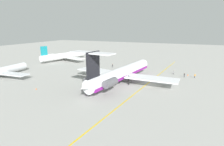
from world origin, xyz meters
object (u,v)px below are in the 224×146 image
object	(u,v)px
main_jetliner	(120,73)
ground_crew_near_tail	(174,72)
airliner_far_left	(0,71)
ground_crew_near_nose	(113,65)
airliner_mid_left	(65,56)
safety_cone_nose	(188,75)
safety_cone_wingtip	(36,89)
ground_crew_portside	(195,75)
ground_crew_starboard	(184,75)

from	to	relation	value
main_jetliner	ground_crew_near_tail	world-z (taller)	main_jetliner
main_jetliner	airliner_far_left	bearing A→B (deg)	111.42
ground_crew_near_nose	ground_crew_near_tail	world-z (taller)	ground_crew_near_nose
airliner_mid_left	safety_cone_nose	xyz separation A→B (m)	(-9.48, -70.26, -2.53)
main_jetliner	safety_cone_wingtip	bearing A→B (deg)	136.16
ground_crew_near_tail	safety_cone_wingtip	size ratio (longest dim) A/B	3.07
main_jetliner	airliner_mid_left	xyz separation A→B (m)	(31.25, 48.56, -0.76)
ground_crew_near_tail	safety_cone_nose	size ratio (longest dim) A/B	3.07
airliner_far_left	ground_crew_portside	xyz separation A→B (m)	(30.35, -71.32, -1.30)
airliner_mid_left	ground_crew_portside	xyz separation A→B (m)	(-12.83, -72.95, -1.69)
ground_crew_near_tail	ground_crew_starboard	world-z (taller)	ground_crew_starboard
airliner_far_left	ground_crew_starboard	bearing A→B (deg)	-70.70
main_jetliner	ground_crew_near_nose	world-z (taller)	main_jetliner
airliner_mid_left	ground_crew_near_tail	size ratio (longest dim) A/B	18.72
airliner_mid_left	ground_crew_starboard	size ratio (longest dim) A/B	17.72
airliner_mid_left	safety_cone_nose	distance (m)	70.94
ground_crew_near_nose	ground_crew_starboard	size ratio (longest dim) A/B	1.02
ground_crew_portside	safety_cone_wingtip	world-z (taller)	ground_crew_portside
ground_crew_near_tail	airliner_far_left	bearing A→B (deg)	141.23
airliner_mid_left	ground_crew_starboard	distance (m)	70.36
ground_crew_near_nose	safety_cone_wingtip	size ratio (longest dim) A/B	3.32
ground_crew_portside	ground_crew_near_tail	bearing A→B (deg)	-137.41
ground_crew_starboard	safety_cone_wingtip	xyz separation A→B (m)	(-35.73, 42.61, -0.85)
airliner_mid_left	ground_crew_near_tail	bearing A→B (deg)	-83.63
ground_crew_starboard	safety_cone_wingtip	world-z (taller)	ground_crew_starboard
ground_crew_portside	ground_crew_starboard	bearing A→B (deg)	-108.78
ground_crew_starboard	safety_cone_nose	distance (m)	4.22
airliner_mid_left	airliner_far_left	bearing A→B (deg)	-162.85
safety_cone_nose	ground_crew_near_nose	bearing A→B (deg)	86.83
safety_cone_nose	safety_cone_wingtip	xyz separation A→B (m)	(-39.68, 43.82, 0.00)
main_jetliner	ground_crew_near_tail	distance (m)	26.88
main_jetliner	safety_cone_wingtip	world-z (taller)	main_jetliner
safety_cone_nose	safety_cone_wingtip	bearing A→B (deg)	132.16
ground_crew_near_tail	main_jetliner	bearing A→B (deg)	166.61
ground_crew_near_tail	safety_cone_wingtip	distance (m)	54.80
airliner_mid_left	ground_crew_near_tail	distance (m)	65.30
airliner_far_left	safety_cone_wingtip	xyz separation A→B (m)	(-5.98, -24.81, -2.14)
airliner_far_left	ground_crew_starboard	xyz separation A→B (m)	(29.75, -67.42, -1.29)
main_jetliner	ground_crew_starboard	bearing A→B (deg)	-41.83
ground_crew_near_nose	main_jetliner	bearing A→B (deg)	168.66
main_jetliner	airliner_far_left	xyz separation A→B (m)	(-11.93, 46.93, -1.16)
ground_crew_near_tail	ground_crew_portside	world-z (taller)	ground_crew_portside
ground_crew_portside	ground_crew_starboard	world-z (taller)	ground_crew_starboard
ground_crew_near_nose	ground_crew_starboard	xyz separation A→B (m)	(-5.90, -34.06, -0.03)
airliner_mid_left	ground_crew_near_nose	world-z (taller)	airliner_mid_left
main_jetliner	airliner_far_left	world-z (taller)	main_jetliner
ground_crew_starboard	ground_crew_near_tail	bearing A→B (deg)	66.68
safety_cone_wingtip	ground_crew_portside	bearing A→B (deg)	-52.01
main_jetliner	airliner_far_left	distance (m)	48.44
airliner_far_left	airliner_mid_left	bearing A→B (deg)	-2.34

